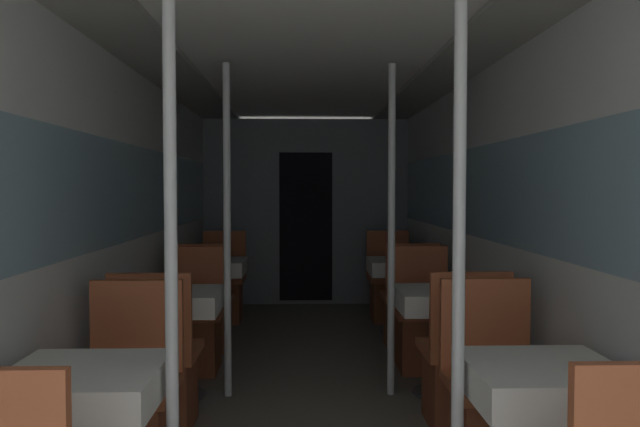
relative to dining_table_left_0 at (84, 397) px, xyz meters
The scene contains 24 objects.
wall_left 2.11m from the dining_table_left_0, 100.45° to the left, with size 0.05×8.40×2.24m.
wall_right 2.99m from the dining_table_left_0, 42.97° to the left, with size 0.05×8.40×2.24m.
ceiling_panel 2.76m from the dining_table_left_0, 66.04° to the left, with size 2.52×8.40×0.07m.
bulkhead_far 5.28m from the dining_table_left_0, 80.26° to the left, with size 2.47×0.09×2.24m.
dining_table_left_0 is the anchor object (origin of this frame).
chair_left_far_0 0.66m from the dining_table_left_0, 90.00° to the left, with size 0.46×0.46×0.94m.
support_pole_left_0 0.61m from the dining_table_left_0, ahead, with size 0.05×0.05×2.24m.
dining_table_left_1 1.80m from the dining_table_left_0, 90.00° to the left, with size 0.58×0.58×0.72m.
chair_left_near_1 1.26m from the dining_table_left_0, 90.00° to the left, with size 0.46×0.46×0.94m.
chair_left_far_1 2.41m from the dining_table_left_0, 90.00° to the left, with size 0.46×0.46×0.94m.
support_pole_left_1 1.91m from the dining_table_left_0, 79.44° to the left, with size 0.05×0.05×2.24m.
dining_table_left_2 3.61m from the dining_table_left_0, 90.00° to the left, with size 0.58×0.58×0.72m.
chair_left_near_2 3.04m from the dining_table_left_0, 90.00° to the left, with size 0.46×0.46×0.94m.
chair_left_far_2 4.21m from the dining_table_left_0, 90.00° to the left, with size 0.46×0.46×0.94m.
dining_table_right_0 1.78m from the dining_table_left_0, ahead, with size 0.58×0.58×0.72m.
chair_right_far_0 1.90m from the dining_table_left_0, 18.20° to the left, with size 0.46×0.46×0.94m.
support_pole_right_0 1.53m from the dining_table_left_0, ahead, with size 0.05×0.05×2.24m.
dining_table_right_1 2.53m from the dining_table_left_0, 45.39° to the left, with size 0.58×0.58×0.72m.
chair_right_near_1 2.18m from the dining_table_left_0, 34.41° to the left, with size 0.46×0.46×0.94m.
chair_right_far_1 3.00m from the dining_table_left_0, 53.32° to the left, with size 0.46×0.46×0.94m.
support_pole_right_1 2.37m from the dining_table_left_0, 51.33° to the left, with size 0.05×0.05×2.24m.
dining_table_right_2 4.02m from the dining_table_left_0, 63.74° to the left, with size 0.58×0.58×0.72m.
chair_right_near_2 3.52m from the dining_table_left_0, 59.51° to the left, with size 0.46×0.46×0.94m.
chair_right_far_2 4.57m from the dining_table_left_0, 67.00° to the left, with size 0.46×0.46×0.94m.
Camera 1 is at (-0.06, -1.59, 1.41)m, focal length 35.00 mm.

